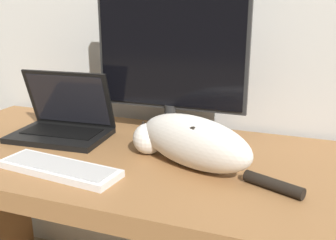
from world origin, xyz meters
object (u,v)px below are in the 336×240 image
at_px(external_keyboard, 59,168).
at_px(cat, 190,141).
at_px(laptop, 63,124).
at_px(monitor, 170,64).

bearing_deg(external_keyboard, cat, 33.44).
xyz_separation_m(laptop, external_keyboard, (0.17, -0.28, -0.04)).
height_order(laptop, external_keyboard, laptop).
height_order(monitor, cat, monitor).
bearing_deg(laptop, external_keyboard, -61.60).
distance_m(monitor, laptop, 0.45).
xyz_separation_m(monitor, cat, (0.15, -0.23, -0.19)).
bearing_deg(cat, external_keyboard, -129.89).
distance_m(monitor, cat, 0.33).
bearing_deg(external_keyboard, laptop, 128.39).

